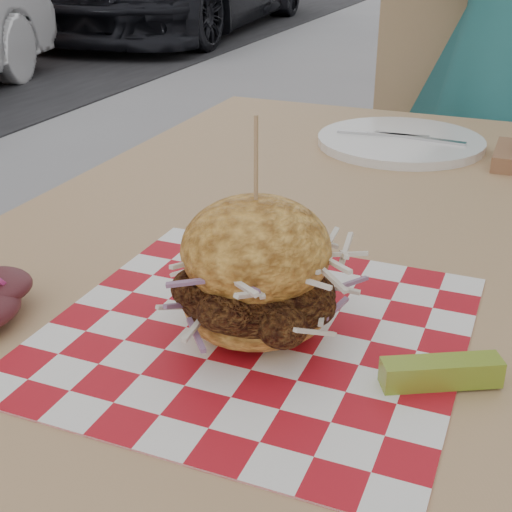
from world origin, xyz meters
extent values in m
cube|color=tan|center=(0.04, 0.20, 0.73)|extent=(0.80, 1.20, 0.04)
cylinder|color=#333338|center=(-0.30, 0.74, 0.35)|extent=(0.05, 0.05, 0.71)
cube|color=tan|center=(0.04, 1.08, 0.45)|extent=(0.47, 0.47, 0.04)
cube|color=tan|center=(0.07, 1.27, 0.70)|extent=(0.42, 0.09, 0.50)
cylinder|color=#333338|center=(-0.16, 0.92, 0.21)|extent=(0.03, 0.03, 0.43)
cylinder|color=#333338|center=(0.19, 0.87, 0.21)|extent=(0.03, 0.03, 0.43)
cylinder|color=#333338|center=(-0.12, 1.28, 0.21)|extent=(0.03, 0.03, 0.43)
cylinder|color=#333338|center=(0.24, 1.23, 0.21)|extent=(0.03, 0.03, 0.43)
cube|color=red|center=(0.04, -0.06, 0.75)|extent=(0.36, 0.36, 0.00)
ellipsoid|color=gold|center=(0.04, -0.06, 0.77)|extent=(0.13, 0.13, 0.04)
ellipsoid|color=brown|center=(0.04, -0.06, 0.79)|extent=(0.14, 0.13, 0.07)
ellipsoid|color=gold|center=(0.04, -0.06, 0.83)|extent=(0.13, 0.13, 0.09)
cylinder|color=tan|center=(0.04, -0.06, 0.90)|extent=(0.00, 0.00, 0.10)
cube|color=#8AA830|center=(0.21, -0.08, 0.76)|extent=(0.09, 0.06, 0.02)
cylinder|color=white|center=(0.04, 0.57, 0.76)|extent=(0.27, 0.27, 0.01)
cube|color=silver|center=(0.01, 0.57, 0.77)|extent=(0.15, 0.03, 0.00)
cube|color=silver|center=(0.07, 0.57, 0.77)|extent=(0.15, 0.03, 0.00)
camera|label=1|loc=(0.25, -0.57, 1.08)|focal=50.00mm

